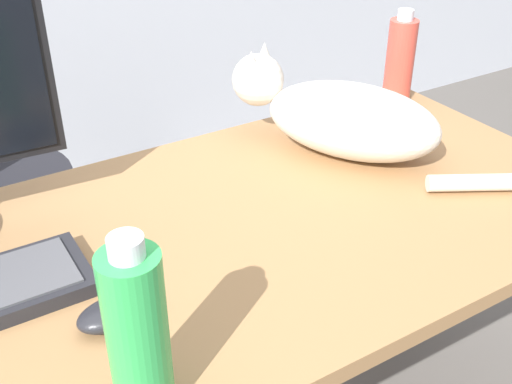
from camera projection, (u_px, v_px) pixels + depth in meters
The scene contains 5 objects.
desk at pixel (164, 299), 1.07m from camera, with size 1.66×0.70×0.73m.
cat at pixel (342, 116), 1.28m from camera, with size 0.36×0.54×0.20m.
computer_mouse at pixel (116, 313), 0.87m from camera, with size 0.11×0.06×0.04m, color #232328.
water_bottle at pixel (400, 59), 1.51m from camera, with size 0.07×0.07×0.22m.
spray_bottle at pixel (137, 333), 0.70m from camera, with size 0.07×0.07×0.25m.
Camera 1 is at (-0.29, -0.78, 1.34)m, focal length 44.28 mm.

